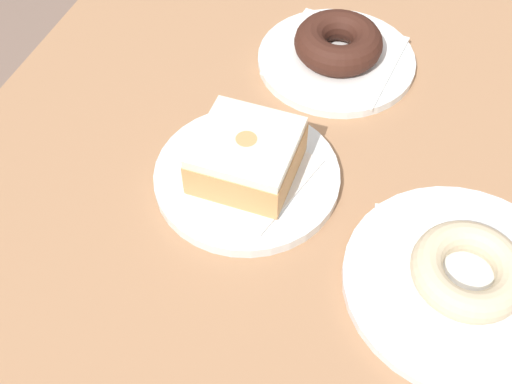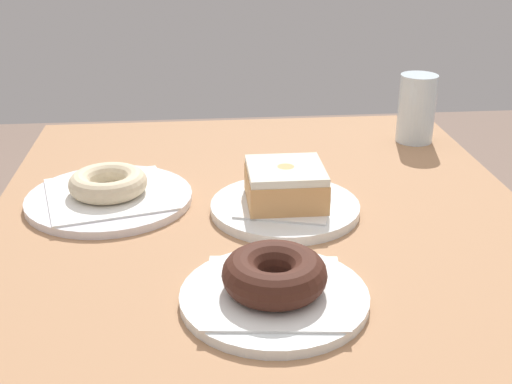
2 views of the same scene
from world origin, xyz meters
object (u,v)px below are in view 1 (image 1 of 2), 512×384
Objects in this scene: plate_glazed_square at (247,176)px; donut_glazed_square at (247,155)px; donut_chocolate_ring at (338,43)px; plate_sugar_ring at (462,283)px; plate_chocolate_ring at (336,60)px; donut_sugar_ring at (469,270)px.

donut_glazed_square is (-0.00, -0.00, 0.03)m from plate_glazed_square.
donut_glazed_square is (-0.22, 0.04, 0.01)m from donut_chocolate_ring.
plate_sugar_ring is at bearing -102.88° from plate_glazed_square.
donut_chocolate_ring is at bearing -10.50° from plate_glazed_square.
donut_sugar_ring reaches higher than plate_chocolate_ring.
plate_chocolate_ring is at bearing 36.10° from plate_sugar_ring.
donut_glazed_square reaches higher than plate_sugar_ring.
plate_chocolate_ring is 1.95× the size of donut_glazed_square.
plate_glazed_square reaches higher than plate_chocolate_ring.
plate_glazed_square is at bearing 77.12° from plate_sugar_ring.
plate_glazed_square is at bearing 45.00° from donut_glazed_square.
plate_chocolate_ring is at bearing 36.10° from donut_sugar_ring.
plate_sugar_ring is (-0.05, -0.24, -0.04)m from donut_glazed_square.
plate_sugar_ring is (-0.05, -0.24, -0.00)m from plate_glazed_square.
plate_glazed_square is at bearing 169.50° from donut_chocolate_ring.
donut_sugar_ring is (-0.05, -0.24, 0.02)m from plate_glazed_square.
donut_chocolate_ring reaches higher than plate_glazed_square.
donut_glazed_square reaches higher than donut_sugar_ring.
donut_sugar_ring reaches higher than plate_glazed_square.
plate_chocolate_ring is 0.22m from plate_glazed_square.
donut_sugar_ring is (-0.05, -0.24, -0.01)m from donut_glazed_square.
donut_glazed_square is at bearing 169.50° from plate_chocolate_ring.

